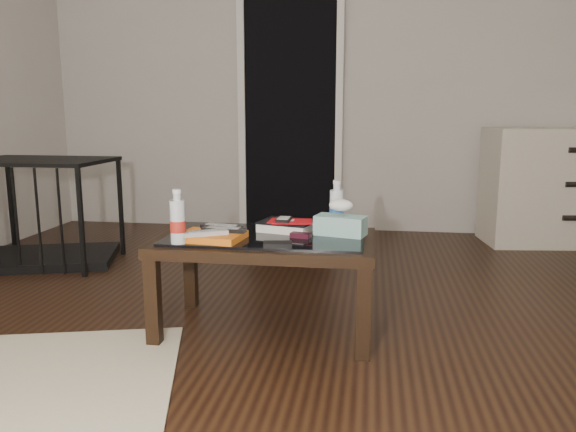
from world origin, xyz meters
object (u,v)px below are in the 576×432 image
Objects in this scene: pet_crate at (44,229)px; water_bottle_right at (336,205)px; coffee_table at (266,248)px; textbook at (287,226)px; dresser at (566,187)px; water_bottle_left at (178,216)px; tissue_box at (341,225)px.

pet_crate is 4.36× the size of water_bottle_right.
coffee_table is 0.16m from textbook.
dresser is 3.28m from water_bottle_left.
dresser is at bearing 44.88° from water_bottle_left.
coffee_table is 4.00× the size of textbook.
water_bottle_left is (-0.43, -0.33, 0.10)m from textbook.
pet_crate is 4.36× the size of water_bottle_left.
coffee_table is 4.20× the size of water_bottle_left.
water_bottle_left is 1.03× the size of tissue_box.
pet_crate reaches higher than water_bottle_right.
pet_crate is (-1.73, 0.96, -0.17)m from coffee_table.
water_bottle_right is (0.23, 0.08, 0.10)m from textbook.
pet_crate is (-3.70, -1.13, -0.22)m from dresser.
pet_crate is 2.20m from water_bottle_right.
coffee_table is 1.98m from pet_crate.
pet_crate is 1.85m from water_bottle_left.
pet_crate is at bearing -169.63° from dresser.
textbook is at bearing -178.20° from tissue_box.
water_bottle_left is at bearing -57.80° from pet_crate.
water_bottle_left is at bearing -147.89° from water_bottle_right.
coffee_table is 0.41m from water_bottle_right.
dresser is 5.25× the size of water_bottle_right.
water_bottle_left is 0.74m from tissue_box.
pet_crate reaches higher than textbook.
coffee_table is at bearing -110.55° from textbook.
textbook is at bearing -160.54° from water_bottle_right.
pet_crate is at bearing 150.98° from coffee_table.
tissue_box is (0.26, -0.06, 0.02)m from textbook.
dresser is at bearing 46.70° from coffee_table.
textbook is 1.05× the size of water_bottle_left.
coffee_table is at bearing -139.97° from dresser.
pet_crate is 4.15× the size of textbook.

